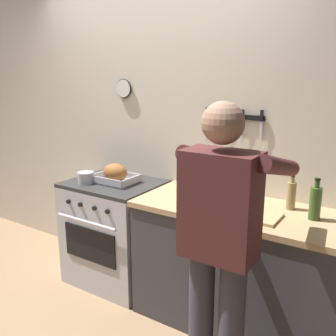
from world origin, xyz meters
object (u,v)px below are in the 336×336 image
Objects in this scene: stove at (115,232)px; bottle_olive_oil at (315,202)px; saucepan at (86,178)px; cutting_board at (251,215)px; bottle_cooking_oil at (216,183)px; bottle_vinegar at (291,195)px; person_cook at (221,238)px; roasting_pan at (115,174)px.

stove is 3.38× the size of bottle_olive_oil.
bottle_olive_oil is at bearing 6.14° from saucepan.
bottle_cooking_oil is (-0.34, 0.19, 0.11)m from cutting_board.
bottle_vinegar is (0.18, 0.27, 0.09)m from cutting_board.
bottle_olive_oil is (0.32, 0.68, 0.06)m from person_cook.
bottle_olive_oil is (0.17, -0.11, 0.01)m from bottle_vinegar.
bottle_olive_oil reaches higher than stove.
roasting_pan is 0.98× the size of cutting_board.
bottle_vinegar is (1.40, 0.15, 0.03)m from roasting_pan.
bottle_vinegar is at bearing 10.48° from saucepan.
bottle_vinegar is at bearing 148.85° from bottle_olive_oil.
cutting_board is 1.29× the size of bottle_cooking_oil.
person_cook is 1.53m from saucepan.
roasting_pan is (-1.25, 0.63, 0.02)m from person_cook.
bottle_cooking_oil reaches higher than roasting_pan.
stove is at bearing 39.97° from saucepan.
stove is at bearing 52.46° from person_cook.
roasting_pan is 2.64× the size of saucepan.
saucepan is at bearing -173.86° from bottle_olive_oil.
bottle_vinegar is 0.52m from bottle_cooking_oil.
saucepan is 1.63m from bottle_vinegar.
bottle_cooking_oil is at bearing 16.38° from person_cook.
stove is 1.54m from bottle_vinegar.
bottle_olive_oil is at bearing -31.15° from bottle_vinegar.
bottle_vinegar is at bearing 6.14° from roasting_pan.
roasting_pan is 1.26× the size of bottle_cooking_oil.
stove is 1.70m from bottle_olive_oil.
roasting_pan is at bearing -174.87° from bottle_cooking_oil.
cutting_board is 0.41m from bottle_cooking_oil.
person_cook is 1.40m from roasting_pan.
cutting_board is at bearing -123.35° from bottle_vinegar.
person_cook is at bearing -100.77° from bottle_vinegar.
stove is 0.52m from roasting_pan.
bottle_cooking_oil is 1.05× the size of bottle_olive_oil.
bottle_olive_oil is at bearing 1.66° from roasting_pan.
saucepan is 0.50× the size of bottle_olive_oil.
person_cook is 0.52m from cutting_board.
saucepan is 0.48× the size of bottle_cooking_oil.
saucepan is at bearing -143.65° from roasting_pan.
roasting_pan is 0.89m from bottle_cooking_oil.
bottle_cooking_oil is at bearing 177.23° from bottle_olive_oil.
bottle_olive_oil reaches higher than saucepan.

